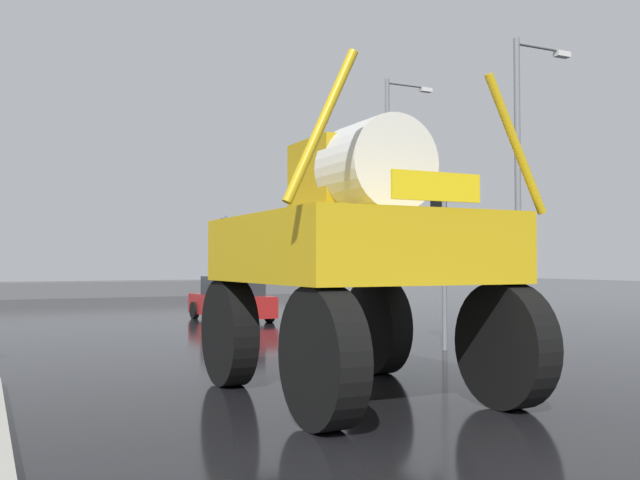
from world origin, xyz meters
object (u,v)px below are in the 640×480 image
object	(u,v)px
traffic_signal_near_right	(440,225)
streetlight_far_right	(391,183)
oversize_sprayer	(356,254)
sedan_ahead	(231,300)
streetlight_near_right	(522,168)
traffic_signal_far_left	(224,241)

from	to	relation	value
traffic_signal_near_right	streetlight_far_right	world-z (taller)	streetlight_far_right
oversize_sprayer	traffic_signal_near_right	bearing A→B (deg)	-47.57
oversize_sprayer	sedan_ahead	xyz separation A→B (m)	(2.73, 13.98, -1.40)
streetlight_near_right	streetlight_far_right	xyz separation A→B (m)	(0.43, 8.02, 0.39)
traffic_signal_far_left	streetlight_far_right	size ratio (longest dim) A/B	0.43
sedan_ahead	streetlight_near_right	world-z (taller)	streetlight_near_right
traffic_signal_far_left	oversize_sprayer	bearing A→B (deg)	-102.46
traffic_signal_far_left	streetlight_near_right	xyz separation A→B (m)	(4.70, -13.40, 1.82)
traffic_signal_near_right	oversize_sprayer	bearing A→B (deg)	-137.05
streetlight_far_right	sedan_ahead	bearing A→B (deg)	-174.36
oversize_sprayer	streetlight_near_right	distance (m)	11.60
sedan_ahead	traffic_signal_far_left	xyz separation A→B (m)	(1.70, 6.06, 2.22)
oversize_sprayer	streetlight_far_right	size ratio (longest dim) A/B	0.55
sedan_ahead	traffic_signal_near_right	bearing A→B (deg)	-172.67
streetlight_near_right	traffic_signal_near_right	bearing A→B (deg)	-152.06
traffic_signal_near_right	streetlight_near_right	world-z (taller)	streetlight_near_right
streetlight_near_right	streetlight_far_right	bearing A→B (deg)	86.91
traffic_signal_far_left	streetlight_far_right	xyz separation A→B (m)	(5.14, -5.39, 2.22)
traffic_signal_near_right	streetlight_near_right	xyz separation A→B (m)	(4.64, 2.46, 1.89)
oversize_sprayer	traffic_signal_near_right	distance (m)	6.18
traffic_signal_near_right	streetlight_near_right	distance (m)	5.59
traffic_signal_far_left	streetlight_far_right	world-z (taller)	streetlight_far_right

